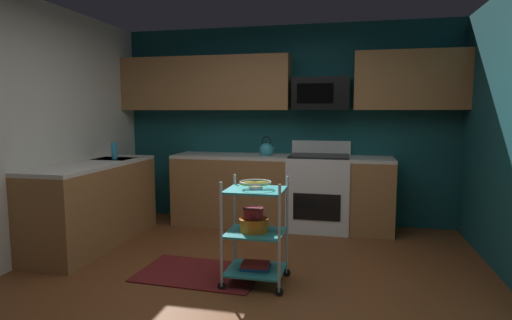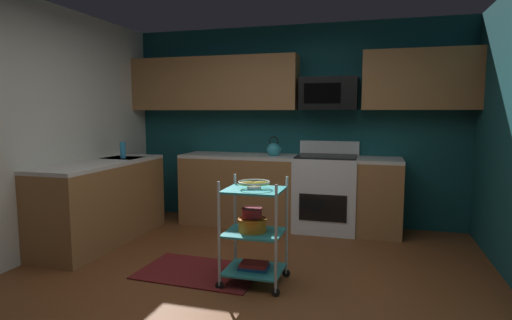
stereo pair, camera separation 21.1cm
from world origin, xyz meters
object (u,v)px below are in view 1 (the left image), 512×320
Objects in this scene: microwave at (321,94)px; mixing_bowl_large at (254,225)px; kettle at (267,149)px; mixing_bowl_small at (253,212)px; book_stack at (256,266)px; oven_range at (319,191)px; fruit_bowl at (256,183)px; rolling_cart at (256,232)px; dish_soap_bottle at (114,151)px.

microwave is 2.32m from mixing_bowl_large.
microwave is at bearing 9.16° from kettle.
mixing_bowl_small is 0.70× the size of book_stack.
mixing_bowl_small is at bearing 112.93° from mixing_bowl_large.
kettle reaches higher than mixing_bowl_small.
oven_range is 1.87m from mixing_bowl_small.
oven_range reaches higher than fruit_bowl.
oven_range is 4.04× the size of fruit_bowl.
book_stack is 2.04m from kettle.
rolling_cart is at bearing -101.61° from microwave.
oven_range is at bearing 77.73° from fruit_bowl.
oven_range is 1.89m from mixing_bowl_large.
kettle is at bearing 25.92° from dish_soap_bottle.
fruit_bowl reaches higher than mixing_bowl_small.
oven_range is 1.20× the size of rolling_cart.
mixing_bowl_large is at bearing 180.00° from book_stack.
oven_range is 4.37× the size of mixing_bowl_large.
fruit_bowl is 2.20m from dish_soap_bottle.
oven_range reaches higher than rolling_cart.
microwave is 2.78× the size of mixing_bowl_large.
oven_range is 5.50× the size of dish_soap_bottle.
oven_range reaches higher than mixing_bowl_small.
oven_range is 2.54m from dish_soap_bottle.
kettle is (-0.25, 1.81, 0.38)m from mixing_bowl_small.
microwave is at bearing 21.44° from dish_soap_bottle.
dish_soap_bottle reaches higher than oven_range.
kettle reaches higher than mixing_bowl_large.
rolling_cart reaches higher than fruit_bowl.
rolling_cart reaches higher than book_stack.
kettle is at bearing -179.67° from oven_range.
mixing_bowl_large is (-0.41, -1.84, 0.04)m from oven_range.
rolling_cart reaches higher than mixing_bowl_small.
microwave reaches higher than kettle.
microwave is at bearing 78.39° from rolling_cart.
rolling_cart is 5.03× the size of mixing_bowl_small.
rolling_cart is 0.07m from mixing_bowl_large.
book_stack is at bearing -47.42° from mixing_bowl_small.
oven_range is 4.17× the size of kettle.
fruit_bowl is 1.03× the size of kettle.
dish_soap_bottle is at bearing 152.15° from rolling_cart.
fruit_bowl is at bearing -47.42° from mixing_bowl_small.
microwave is 2.52m from book_stack.
rolling_cart is at bearing -102.27° from oven_range.
rolling_cart is 0.17m from mixing_bowl_small.
mixing_bowl_small is (-0.43, -1.82, 0.14)m from oven_range.
rolling_cart is at bearing -47.42° from mixing_bowl_small.
rolling_cart is 2.27m from dish_soap_bottle.
microwave is at bearing 78.39° from fruit_bowl.
microwave is 0.98m from kettle.
microwave reaches higher than fruit_bowl.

